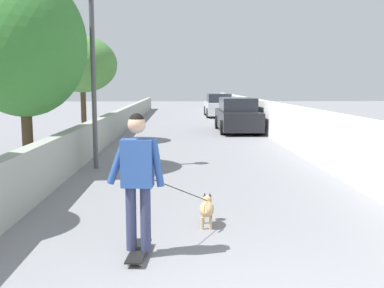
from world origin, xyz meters
The scene contains 11 objects.
ground_plane centered at (14.00, 0.00, 0.00)m, with size 80.00×80.00×0.00m, color gray.
wall_left centered at (12.00, 3.24, 0.51)m, with size 48.00×0.30×1.02m, color #999E93.
fence_right centered at (12.00, -3.24, 0.71)m, with size 48.00×0.30×1.43m, color white.
tree_left_mid centered at (7.50, 4.25, 3.07)m, with size 2.97×2.97×4.79m.
tree_left_far centered at (13.00, 4.08, 2.85)m, with size 2.52×2.52×3.88m.
lamp_post centered at (7.90, 2.69, 3.08)m, with size 0.36×0.36×4.52m.
skateboard centered at (2.13, 1.07, 0.07)m, with size 0.81×0.27×0.08m.
person_skateboarder centered at (2.13, 1.07, 1.08)m, with size 0.25×0.71×1.70m.
dog centered at (3.29, 0.15, 0.27)m, with size 1.48×1.05×1.06m.
car_near centered at (16.66, -2.09, 0.72)m, with size 4.39×1.80×1.54m.
car_far centered at (26.23, -2.09, 0.72)m, with size 4.25×1.80×1.54m.
Camera 1 is at (-3.04, 0.56, 2.11)m, focal length 40.50 mm.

